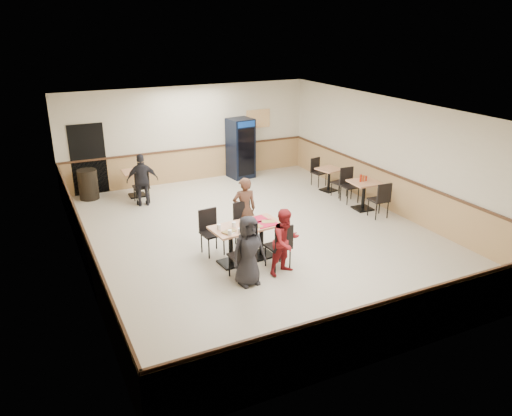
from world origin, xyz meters
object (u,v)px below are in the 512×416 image
side_table_far (329,176)px  trash_bin (88,184)px  diner_woman_left (249,251)px  pepsi_cooler (241,148)px  main_table (246,237)px  side_table_near (364,191)px  back_table (136,179)px  diner_woman_right (286,242)px  lone_diner (142,180)px  diner_man_opposite (244,209)px

side_table_far → trash_bin: (-6.65, 2.40, -0.03)m
diner_woman_left → pepsi_cooler: 7.12m
main_table → trash_bin: (-2.46, 5.55, -0.10)m
side_table_near → back_table: bearing=144.5°
diner_woman_right → lone_diner: (-1.62, 5.21, 0.04)m
main_table → side_table_near: main_table is taller
main_table → diner_woman_right: size_ratio=1.13×
lone_diner → side_table_far: size_ratio=1.92×
diner_woman_left → diner_woman_right: size_ratio=1.02×
main_table → back_table: (-1.16, 5.20, -0.03)m
diner_woman_left → back_table: size_ratio=1.86×
pepsi_cooler → diner_woman_left: bearing=-120.0°
diner_woman_right → back_table: size_ratio=1.82×
side_table_near → trash_bin: bearing=148.0°
lone_diner → pepsi_cooler: 3.76m
diner_man_opposite → side_table_far: bearing=-141.6°
diner_man_opposite → pepsi_cooler: size_ratio=0.80×
back_table → diner_woman_left: bearing=-83.0°
lone_diner → diner_woman_left: bearing=108.6°
diner_woman_left → side_table_near: (4.55, 2.37, -0.19)m
diner_woman_right → pepsi_cooler: size_ratio=0.72×
diner_man_opposite → lone_diner: diner_man_opposite is taller
lone_diner → trash_bin: 1.80m
side_table_near → pepsi_cooler: size_ratio=0.41×
side_table_far → trash_bin: 7.07m
side_table_far → pepsi_cooler: bearing=126.7°
lone_diner → trash_bin: lone_diner is taller
main_table → pepsi_cooler: pepsi_cooler is taller
diner_man_opposite → trash_bin: size_ratio=1.77×
main_table → diner_woman_left: diner_woman_left is taller
diner_woman_right → diner_woman_left: bearing=171.6°
diner_woman_right → pepsi_cooler: bearing=59.6°
diner_man_opposite → trash_bin: diner_man_opposite is taller
diner_man_opposite → back_table: size_ratio=2.02×
pepsi_cooler → lone_diner: bearing=-167.5°
diner_woman_right → main_table: bearing=104.0°
lone_diner → diner_man_opposite: bearing=125.1°
side_table_near → trash_bin: (-6.61, 4.14, -0.09)m
diner_woman_left → trash_bin: bearing=104.1°
main_table → back_table: bearing=97.0°
diner_man_opposite → side_table_near: (3.76, 0.45, -0.24)m
side_table_far → pepsi_cooler: size_ratio=0.40×
side_table_near → pepsi_cooler: (-1.78, 4.18, 0.44)m
side_table_far → back_table: (-5.35, 2.05, 0.05)m
main_table → lone_diner: bearing=99.4°
main_table → lone_diner: lone_diner is taller
side_table_far → trash_bin: size_ratio=0.88×
diner_woman_right → back_table: (-1.62, 6.07, -0.19)m
main_table → pepsi_cooler: 6.09m
pepsi_cooler → trash_bin: pepsi_cooler is taller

